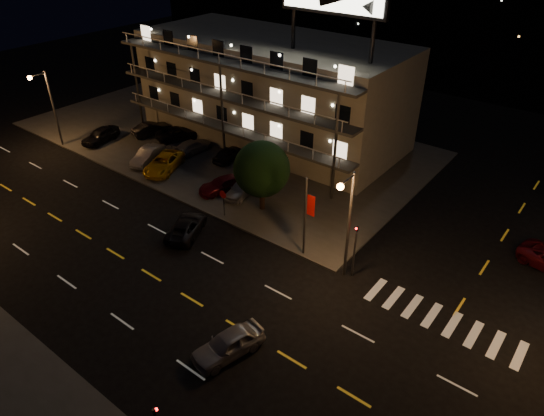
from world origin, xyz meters
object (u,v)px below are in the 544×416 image
Objects in this scene: tree at (261,170)px; road_car_east at (228,344)px; lot_car_4 at (241,188)px; lot_car_7 at (193,146)px; road_car_west at (186,227)px; lot_car_2 at (164,163)px.

road_car_east is (8.14, -13.17, -2.97)m from tree.
lot_car_4 is 10.28m from lot_car_7.
lot_car_4 reaches higher than road_car_east.
tree is at bearing 164.30° from lot_car_7.
tree is at bearing -134.87° from road_car_west.
lot_car_2 reaches higher than lot_car_4.
road_car_west is (-2.40, -6.36, -3.07)m from tree.
road_car_east is at bearing 142.69° from lot_car_7.
tree is 12.06m from lot_car_2.
lot_car_4 is at bearing -111.24° from road_car_west.
tree is 1.15× the size of lot_car_2.
lot_car_7 is 26.87m from road_car_east.
tree is 13.39m from lot_car_7.
tree is 7.46m from road_car_west.
lot_car_4 is at bearing 142.68° from road_car_east.
road_car_east is at bearing -55.03° from lot_car_2.
lot_car_2 reaches higher than lot_car_7.
tree reaches higher than road_car_east.
lot_car_2 is at bearing -178.24° from tree.
tree is 15.77m from road_car_east.
road_car_west is (0.36, -6.92, -0.18)m from lot_car_4.
tree is at bearing 135.97° from road_car_east.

